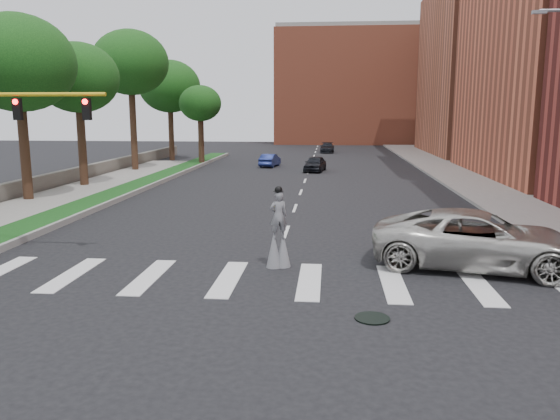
# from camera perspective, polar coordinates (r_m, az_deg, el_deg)

# --- Properties ---
(ground_plane) EXTENTS (160.00, 160.00, 0.00)m
(ground_plane) POSITION_cam_1_polar(r_m,az_deg,el_deg) (16.34, -1.59, -8.39)
(ground_plane) COLOR black
(ground_plane) RESTS_ON ground
(grass_median) EXTENTS (2.00, 60.00, 0.25)m
(grass_median) POSITION_cam_1_polar(r_m,az_deg,el_deg) (38.14, -15.35, 2.22)
(grass_median) COLOR #123F14
(grass_median) RESTS_ON ground
(median_curb) EXTENTS (0.20, 60.00, 0.28)m
(median_curb) POSITION_cam_1_polar(r_m,az_deg,el_deg) (37.79, -13.86, 2.24)
(median_curb) COLOR gray
(median_curb) RESTS_ON ground
(sidewalk_left) EXTENTS (4.00, 60.00, 0.18)m
(sidewalk_left) POSITION_cam_1_polar(r_m,az_deg,el_deg) (30.61, -27.18, -0.53)
(sidewalk_left) COLOR gray
(sidewalk_left) RESTS_ON ground
(sidewalk_right) EXTENTS (5.00, 90.00, 0.18)m
(sidewalk_right) POSITION_cam_1_polar(r_m,az_deg,el_deg) (42.06, 19.85, 2.65)
(sidewalk_right) COLOR gray
(sidewalk_right) RESTS_ON ground
(stone_wall) EXTENTS (0.50, 56.00, 1.10)m
(stone_wall) POSITION_cam_1_polar(r_m,az_deg,el_deg) (42.11, -21.46, 3.18)
(stone_wall) COLOR #5C574F
(stone_wall) RESTS_ON ground
(manhole) EXTENTS (0.90, 0.90, 0.04)m
(manhole) POSITION_cam_1_polar(r_m,az_deg,el_deg) (14.39, 9.62, -11.08)
(manhole) COLOR black
(manhole) RESTS_ON ground
(building_far) EXTENTS (16.00, 22.00, 20.00)m
(building_far) POSITION_cam_1_polar(r_m,az_deg,el_deg) (72.39, 21.97, 13.33)
(building_far) COLOR #B45E42
(building_far) RESTS_ON ground
(building_backdrop) EXTENTS (26.00, 14.00, 18.00)m
(building_backdrop) POSITION_cam_1_polar(r_m,az_deg,el_deg) (93.54, 7.93, 12.49)
(building_backdrop) COLOR #C25A3D
(building_backdrop) RESTS_ON ground
(stilt_performer) EXTENTS (0.82, 0.62, 2.79)m
(stilt_performer) POSITION_cam_1_polar(r_m,az_deg,el_deg) (18.43, -0.16, -2.79)
(stilt_performer) COLOR #321F14
(stilt_performer) RESTS_ON ground
(suv_crossing) EXTENTS (7.54, 4.73, 1.94)m
(suv_crossing) POSITION_cam_1_polar(r_m,az_deg,el_deg) (19.52, 20.10, -2.96)
(suv_crossing) COLOR #B4B2AA
(suv_crossing) RESTS_ON ground
(car_near) EXTENTS (2.16, 4.16, 1.35)m
(car_near) POSITION_cam_1_polar(r_m,az_deg,el_deg) (48.34, 3.69, 4.85)
(car_near) COLOR black
(car_near) RESTS_ON ground
(car_mid) EXTENTS (1.84, 3.85, 1.22)m
(car_mid) POSITION_cam_1_polar(r_m,az_deg,el_deg) (52.50, -1.05, 5.22)
(car_mid) COLOR navy
(car_mid) RESTS_ON ground
(car_far) EXTENTS (1.82, 4.33, 1.25)m
(car_far) POSITION_cam_1_polar(r_m,az_deg,el_deg) (70.92, 4.97, 6.51)
(car_far) COLOR black
(car_far) RESTS_ON ground
(tree_2) EXTENTS (6.41, 6.41, 10.64)m
(tree_2) POSITION_cam_1_polar(r_m,az_deg,el_deg) (34.96, -25.74, 13.62)
(tree_2) COLOR #321F14
(tree_2) RESTS_ON ground
(tree_3) EXTENTS (5.55, 5.55, 9.83)m
(tree_3) POSITION_cam_1_polar(r_m,az_deg,el_deg) (40.29, -20.38, 12.76)
(tree_3) COLOR #321F14
(tree_3) RESTS_ON ground
(tree_4) EXTENTS (6.48, 6.48, 12.10)m
(tree_4) POSITION_cam_1_polar(r_m,az_deg,el_deg) (49.90, -15.37, 14.59)
(tree_4) COLOR #321F14
(tree_4) RESTS_ON ground
(tree_5) EXTENTS (6.49, 6.49, 10.60)m
(tree_5) POSITION_cam_1_polar(r_m,az_deg,el_deg) (60.38, -11.46, 12.51)
(tree_5) COLOR #321F14
(tree_5) RESTS_ON ground
(tree_6) EXTENTS (4.09, 4.09, 7.74)m
(tree_6) POSITION_cam_1_polar(r_m,az_deg,el_deg) (54.47, -8.33, 10.89)
(tree_6) COLOR #321F14
(tree_6) RESTS_ON ground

